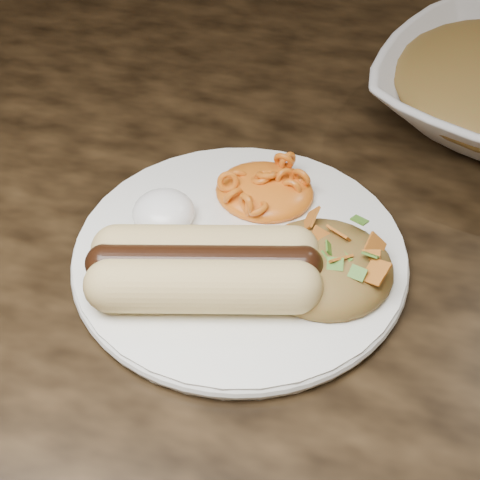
# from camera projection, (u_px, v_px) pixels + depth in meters

# --- Properties ---
(table) EXTENTS (1.60, 0.90, 0.75)m
(table) POSITION_uv_depth(u_px,v_px,m) (152.00, 246.00, 0.74)
(table) COLOR #382715
(table) RESTS_ON floor
(plate) EXTENTS (0.31, 0.31, 0.01)m
(plate) POSITION_uv_depth(u_px,v_px,m) (240.00, 255.00, 0.59)
(plate) COLOR white
(plate) RESTS_ON table
(hotdog) EXTENTS (0.15, 0.11, 0.04)m
(hotdog) POSITION_uv_depth(u_px,v_px,m) (204.00, 267.00, 0.54)
(hotdog) COLOR #DBCA73
(hotdog) RESTS_ON plate
(mac_and_cheese) EXTENTS (0.10, 0.09, 0.03)m
(mac_and_cheese) POSITION_uv_depth(u_px,v_px,m) (265.00, 180.00, 0.62)
(mac_and_cheese) COLOR orange
(mac_and_cheese) RESTS_ON plate
(sour_cream) EXTENTS (0.06, 0.06, 0.03)m
(sour_cream) POSITION_uv_depth(u_px,v_px,m) (163.00, 206.00, 0.60)
(sour_cream) COLOR white
(sour_cream) RESTS_ON plate
(taco_salad) EXTENTS (0.11, 0.10, 0.05)m
(taco_salad) POSITION_uv_depth(u_px,v_px,m) (325.00, 257.00, 0.55)
(taco_salad) COLOR #99331E
(taco_salad) RESTS_ON plate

